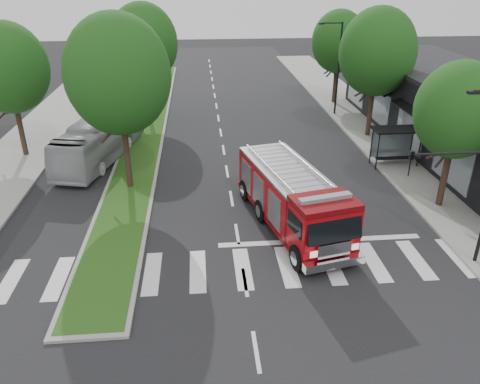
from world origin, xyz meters
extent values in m
plane|color=black|center=(0.00, 0.00, 0.00)|extent=(140.00, 140.00, 0.00)
cube|color=gray|center=(12.50, 10.00, 0.07)|extent=(5.00, 80.00, 0.15)
cube|color=gray|center=(-14.50, 10.00, 0.07)|extent=(5.00, 80.00, 0.15)
cube|color=gray|center=(-6.00, 18.00, 0.07)|extent=(3.00, 50.00, 0.14)
cube|color=#214814|center=(-6.00, 18.00, 0.14)|extent=(2.60, 49.50, 0.02)
cube|color=black|center=(17.00, 10.00, 2.50)|extent=(8.00, 30.00, 5.00)
cylinder|color=black|center=(9.80, 7.40, 1.25)|extent=(0.08, 0.08, 2.50)
cylinder|color=black|center=(12.60, 7.40, 1.25)|extent=(0.08, 0.08, 2.50)
cylinder|color=black|center=(9.80, 8.60, 1.25)|extent=(0.08, 0.08, 2.50)
cylinder|color=black|center=(12.60, 8.60, 1.25)|extent=(0.08, 0.08, 2.50)
cube|color=black|center=(11.20, 8.00, 2.55)|extent=(3.20, 1.60, 0.12)
cube|color=#8C99A5|center=(11.20, 8.70, 1.30)|extent=(2.80, 0.04, 1.80)
cube|color=black|center=(11.20, 8.00, 0.55)|extent=(2.40, 0.40, 0.08)
cylinder|color=black|center=(11.50, 2.00, 1.87)|extent=(0.36, 0.36, 3.74)
ellipsoid|color=#143D10|center=(11.50, 2.00, 5.53)|extent=(4.40, 4.40, 5.06)
cylinder|color=black|center=(11.50, 14.00, 2.20)|extent=(0.36, 0.36, 4.40)
ellipsoid|color=#143D10|center=(11.50, 14.00, 6.50)|extent=(5.60, 5.60, 6.44)
cylinder|color=black|center=(11.50, 24.00, 1.98)|extent=(0.36, 0.36, 3.96)
ellipsoid|color=#143D10|center=(11.50, 24.00, 5.85)|extent=(5.00, 5.00, 5.75)
cylinder|color=black|center=(-6.00, 6.00, 2.31)|extent=(0.36, 0.36, 4.62)
ellipsoid|color=#143D10|center=(-6.00, 6.00, 6.83)|extent=(5.80, 5.80, 6.67)
cylinder|color=black|center=(-6.00, 20.00, 2.20)|extent=(0.36, 0.36, 4.40)
ellipsoid|color=#143D10|center=(-6.00, 20.00, 6.50)|extent=(5.60, 5.60, 6.44)
cylinder|color=black|center=(-14.00, 12.00, 2.09)|extent=(0.36, 0.36, 4.18)
ellipsoid|color=#143D10|center=(-14.00, 12.00, 6.17)|extent=(5.20, 5.20, 5.98)
cube|color=black|center=(8.70, -3.50, 7.85)|extent=(0.45, 0.20, 0.12)
cylinder|color=black|center=(8.50, -3.50, 5.40)|extent=(4.00, 0.10, 0.10)
imported|color=black|center=(6.70, -3.50, 5.00)|extent=(0.18, 0.22, 1.10)
cylinder|color=black|center=(10.50, 20.00, 4.00)|extent=(0.16, 0.16, 8.00)
cylinder|color=black|center=(9.60, 20.00, 7.90)|extent=(1.80, 0.10, 0.10)
cube|color=black|center=(8.70, 20.00, 7.85)|extent=(0.45, 0.20, 0.12)
cube|color=#660509|center=(2.83, 0.67, 0.55)|extent=(4.72, 9.58, 0.27)
cube|color=#9D080E|center=(2.63, 1.52, 1.70)|extent=(4.23, 7.44, 2.19)
cube|color=#9D080E|center=(3.59, -2.64, 1.70)|extent=(3.11, 2.53, 2.30)
cube|color=#B2B2B7|center=(2.63, 1.52, 2.85)|extent=(4.23, 7.44, 0.13)
cylinder|color=#B2B2B7|center=(1.67, 1.30, 3.07)|extent=(1.57, 6.43, 0.11)
cylinder|color=#B2B2B7|center=(3.60, 1.74, 3.07)|extent=(1.57, 6.43, 0.11)
cube|color=silver|center=(3.87, -3.87, 0.66)|extent=(2.86, 1.01, 0.38)
cube|color=#8C99A5|center=(3.59, -2.64, 3.18)|extent=(2.43, 0.91, 0.20)
cylinder|color=black|center=(2.43, -3.24, 0.60)|extent=(0.64, 1.26, 1.20)
cylinder|color=black|center=(4.89, -2.68, 0.60)|extent=(0.64, 1.26, 1.20)
cylinder|color=black|center=(1.41, 1.24, 0.60)|extent=(0.64, 1.26, 1.20)
cylinder|color=black|center=(3.86, 1.80, 0.60)|extent=(0.64, 1.26, 1.20)
cylinder|color=black|center=(0.82, 3.80, 0.60)|extent=(0.64, 1.26, 1.20)
cylinder|color=black|center=(3.28, 4.37, 0.60)|extent=(0.64, 1.26, 1.20)
imported|color=#AEAEB2|center=(-8.50, 11.03, 1.47)|extent=(4.84, 10.83, 2.94)
camera|label=1|loc=(-1.66, -20.17, 12.15)|focal=35.00mm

